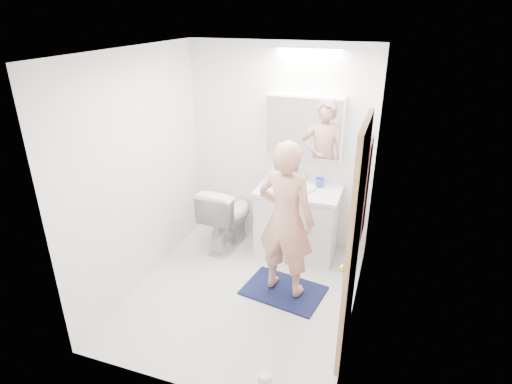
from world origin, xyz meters
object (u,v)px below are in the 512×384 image
at_px(vanity_cabinet, 297,223).
at_px(toilet_paper_roll, 265,379).
at_px(medicine_cabinet, 304,126).
at_px(soap_bottle_a, 275,171).
at_px(soap_bottle_b, 292,175).
at_px(person, 286,220).
at_px(toilet, 227,215).
at_px(toothbrush_cup, 320,183).

height_order(vanity_cabinet, toilet_paper_roll, vanity_cabinet).
distance_m(medicine_cabinet, soap_bottle_a, 0.64).
relative_size(soap_bottle_a, toilet_paper_roll, 2.27).
distance_m(medicine_cabinet, soap_bottle_b, 0.60).
bearing_deg(medicine_cabinet, person, -85.18).
bearing_deg(soap_bottle_a, toilet_paper_roll, -75.02).
relative_size(toilet, person, 0.51).
bearing_deg(soap_bottle_b, soap_bottle_a, -171.34).
bearing_deg(medicine_cabinet, toilet, -158.56).
bearing_deg(vanity_cabinet, medicine_cabinet, 94.16).
bearing_deg(medicine_cabinet, toothbrush_cup, -12.53).
relative_size(medicine_cabinet, soap_bottle_b, 4.81).
height_order(vanity_cabinet, toilet, toilet).
distance_m(vanity_cabinet, toilet, 0.85).
bearing_deg(vanity_cabinet, toothbrush_cup, 37.35).
xyz_separation_m(vanity_cabinet, soap_bottle_a, (-0.33, 0.15, 0.56)).
height_order(vanity_cabinet, person, person).
bearing_deg(soap_bottle_b, medicine_cabinet, 14.87).
bearing_deg(toilet_paper_roll, medicine_cabinet, 96.79).
bearing_deg(vanity_cabinet, toilet_paper_roll, -82.93).
relative_size(toilet, soap_bottle_a, 3.24).
bearing_deg(soap_bottle_b, toilet, -157.56).
relative_size(vanity_cabinet, toilet_paper_roll, 8.18).
height_order(medicine_cabinet, toilet, medicine_cabinet).
distance_m(soap_bottle_a, toilet_paper_roll, 2.38).
xyz_separation_m(medicine_cabinet, person, (0.09, -1.02, -0.65)).
bearing_deg(medicine_cabinet, vanity_cabinet, -85.84).
distance_m(person, toilet_paper_roll, 1.43).
bearing_deg(person, toilet, -27.46).
relative_size(person, soap_bottle_a, 6.38).
bearing_deg(toothbrush_cup, vanity_cabinet, -142.65).
relative_size(vanity_cabinet, toothbrush_cup, 8.06).
bearing_deg(vanity_cabinet, toilet, -172.23).
bearing_deg(toothbrush_cup, toilet_paper_roll, -89.02).
bearing_deg(toothbrush_cup, soap_bottle_b, 176.61).
distance_m(vanity_cabinet, medicine_cabinet, 1.13).
xyz_separation_m(toilet, soap_bottle_a, (0.52, 0.27, 0.54)).
bearing_deg(vanity_cabinet, soap_bottle_b, 125.47).
relative_size(person, toothbrush_cup, 14.30).
xyz_separation_m(vanity_cabinet, toothbrush_cup, (0.21, 0.16, 0.48)).
bearing_deg(toilet, vanity_cabinet, -168.12).
xyz_separation_m(toothbrush_cup, toilet_paper_roll, (0.04, -2.15, -0.82)).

